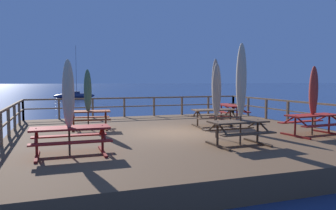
{
  "coord_description": "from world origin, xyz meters",
  "views": [
    {
      "loc": [
        -4.34,
        -11.78,
        2.65
      ],
      "look_at": [
        0.0,
        0.91,
        1.63
      ],
      "focal_mm": 34.37,
      "sensor_mm": 36.0,
      "label": 1
    }
  ],
  "objects": [
    {
      "name": "ground_plane",
      "position": [
        0.0,
        0.0,
        0.0
      ],
      "size": [
        600.0,
        600.0,
        0.0
      ],
      "primitive_type": "plane",
      "color": "navy"
    },
    {
      "name": "wooden_deck",
      "position": [
        0.0,
        0.0,
        0.32
      ],
      "size": [
        12.4,
        12.15,
        0.63
      ],
      "primitive_type": "cube",
      "color": "brown",
      "rests_on": "ground"
    },
    {
      "name": "railing_waterside_far",
      "position": [
        -0.0,
        5.93,
        1.38
      ],
      "size": [
        12.2,
        0.1,
        1.09
      ],
      "color": "brown",
      "rests_on": "wooden_deck"
    },
    {
      "name": "railing_side_left",
      "position": [
        -6.05,
        0.0,
        1.38
      ],
      "size": [
        0.1,
        11.95,
        1.09
      ],
      "color": "brown",
      "rests_on": "wooden_deck"
    },
    {
      "name": "railing_side_right",
      "position": [
        6.05,
        0.0,
        1.38
      ],
      "size": [
        0.1,
        11.95,
        1.09
      ],
      "color": "brown",
      "rests_on": "wooden_deck"
    },
    {
      "name": "picnic_table_back_left",
      "position": [
        -4.06,
        -2.78,
        1.2
      ],
      "size": [
        2.08,
        1.41,
        0.78
      ],
      "color": "maroon",
      "rests_on": "wooden_deck"
    },
    {
      "name": "picnic_table_front_left",
      "position": [
        4.09,
        3.04,
        1.2
      ],
      "size": [
        1.49,
        2.17,
        0.78
      ],
      "color": "maroon",
      "rests_on": "wooden_deck"
    },
    {
      "name": "picnic_table_mid_centre",
      "position": [
        -3.12,
        1.88,
        1.18
      ],
      "size": [
        1.78,
        1.54,
        0.78
      ],
      "color": "#993819",
      "rests_on": "wooden_deck"
    },
    {
      "name": "picnic_table_mid_left",
      "position": [
        2.12,
        0.84,
        1.19
      ],
      "size": [
        2.02,
        1.56,
        0.78
      ],
      "color": "brown",
      "rests_on": "wooden_deck"
    },
    {
      "name": "picnic_table_back_right",
      "position": [
        0.96,
        -3.07,
        1.19
      ],
      "size": [
        1.9,
        1.48,
        0.78
      ],
      "color": "brown",
      "rests_on": "wooden_deck"
    },
    {
      "name": "picnic_table_mid_right",
      "position": [
        4.56,
        -2.34,
        1.2
      ],
      "size": [
        2.19,
        1.57,
        0.78
      ],
      "color": "maroon",
      "rests_on": "wooden_deck"
    },
    {
      "name": "patio_umbrella_tall_mid_right",
      "position": [
        -4.09,
        -2.78,
        2.28
      ],
      "size": [
        0.32,
        0.32,
        2.59
      ],
      "color": "#4C3828",
      "rests_on": "wooden_deck"
    },
    {
      "name": "patio_umbrella_short_back",
      "position": [
        0.93,
        -1.65,
        2.3
      ],
      "size": [
        0.32,
        0.32,
        2.63
      ],
      "color": "#4C3828",
      "rests_on": "wooden_deck"
    },
    {
      "name": "patio_umbrella_tall_mid_left",
      "position": [
        -3.18,
        1.95,
        2.22
      ],
      "size": [
        0.32,
        0.32,
        2.5
      ],
      "color": "#4C3828",
      "rests_on": "wooden_deck"
    },
    {
      "name": "patio_umbrella_tall_back_right",
      "position": [
        2.14,
        0.81,
        2.52
      ],
      "size": [
        0.32,
        0.32,
        2.97
      ],
      "color": "#4C3828",
      "rests_on": "wooden_deck"
    },
    {
      "name": "patio_umbrella_short_front",
      "position": [
        1.03,
        -3.08,
        2.65
      ],
      "size": [
        0.32,
        0.32,
        3.18
      ],
      "color": "#4C3828",
      "rests_on": "wooden_deck"
    },
    {
      "name": "patio_umbrella_tall_back_left",
      "position": [
        4.59,
        -2.29,
        2.26
      ],
      "size": [
        0.32,
        0.32,
        2.56
      ],
      "color": "#4C3828",
      "rests_on": "wooden_deck"
    },
    {
      "name": "sailboat_distant",
      "position": [
        -2.11,
        36.63,
        0.51
      ],
      "size": [
        6.23,
        3.06,
        7.72
      ],
      "color": "navy",
      "rests_on": "ground"
    }
  ]
}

